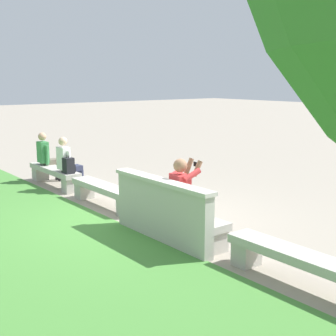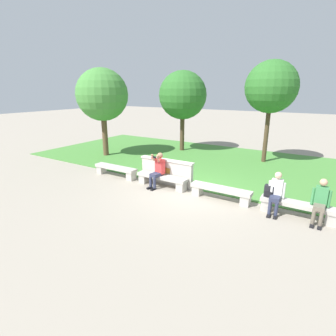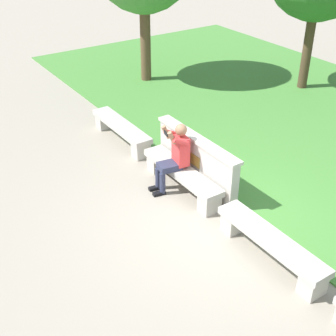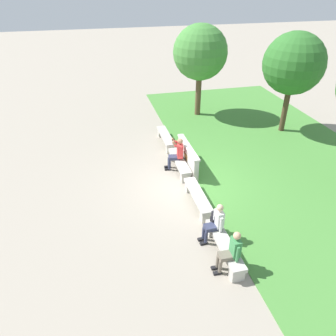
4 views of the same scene
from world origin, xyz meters
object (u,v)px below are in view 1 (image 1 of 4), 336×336
object	(u,v)px
bench_main	(298,263)
bench_mid	(104,192)
person_companion	(47,156)
person_photographer	(186,194)
person_distant	(68,162)
bench_near	(178,219)
bench_far	(54,174)
backpack	(68,166)

from	to	relation	value
bench_main	bench_mid	world-z (taller)	same
person_companion	bench_main	bearing A→B (deg)	179.50
person_photographer	person_distant	bearing A→B (deg)	0.14
bench_near	bench_far	size ratio (longest dim) A/B	1.00
backpack	bench_near	bearing A→B (deg)	-179.63
bench_near	bench_far	xyz separation A→B (m)	(4.72, 0.00, 0.00)
bench_main	backpack	size ratio (longest dim) A/B	4.83
person_distant	person_photographer	bearing A→B (deg)	-179.86
bench_main	bench_mid	distance (m)	4.72
person_distant	backpack	world-z (taller)	person_distant
bench_near	bench_far	world-z (taller)	same
person_photographer	backpack	bearing A→B (deg)	1.45
person_companion	backpack	distance (m)	1.36
bench_near	person_photographer	xyz separation A→B (m)	(-0.12, -0.08, 0.43)
bench_near	backpack	xyz separation A→B (m)	(3.89, 0.03, 0.32)
bench_near	bench_mid	xyz separation A→B (m)	(2.36, 0.00, 0.00)
person_companion	bench_mid	bearing A→B (deg)	178.68
bench_near	bench_far	distance (m)	4.72
bench_far	person_distant	distance (m)	0.73
bench_far	person_photographer	xyz separation A→B (m)	(-4.84, -0.08, 0.43)
bench_mid	person_distant	size ratio (longest dim) A/B	1.64
bench_mid	bench_far	distance (m)	2.36
bench_far	person_distant	bearing A→B (deg)	-173.93
person_photographer	backpack	distance (m)	4.01
bench_mid	person_photographer	bearing A→B (deg)	-178.23
person_companion	person_distant	bearing A→B (deg)	179.99
bench_near	backpack	bearing A→B (deg)	0.37
bench_main	person_companion	distance (m)	7.62
person_photographer	person_companion	size ratio (longest dim) A/B	1.05
bench_near	person_companion	size ratio (longest dim) A/B	1.64
bench_main	bench_mid	bearing A→B (deg)	0.00
person_photographer	backpack	xyz separation A→B (m)	(4.01, 0.10, -0.11)
bench_mid	person_photographer	distance (m)	2.51
bench_far	person_companion	bearing A→B (deg)	-7.18
bench_main	person_photographer	xyz separation A→B (m)	(2.24, -0.08, 0.43)
person_photographer	person_companion	bearing A→B (deg)	0.11
person_photographer	person_distant	world-z (taller)	person_photographer
person_photographer	bench_far	bearing A→B (deg)	0.91
bench_near	bench_mid	size ratio (longest dim) A/B	1.00
person_photographer	person_distant	size ratio (longest dim) A/B	1.05
person_distant	person_companion	world-z (taller)	same
bench_near	person_distant	bearing A→B (deg)	-0.93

